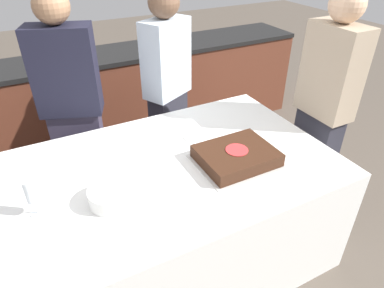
% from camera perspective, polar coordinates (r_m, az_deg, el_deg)
% --- Properties ---
extents(ground_plane, '(14.00, 14.00, 0.00)m').
position_cam_1_polar(ground_plane, '(2.48, -4.55, -18.39)').
color(ground_plane, brown).
extents(back_counter, '(4.40, 0.58, 0.92)m').
position_cam_1_polar(back_counter, '(3.50, -16.06, 6.68)').
color(back_counter, '#5B2D1E').
rests_on(back_counter, ground_plane).
extents(dining_table, '(2.03, 1.19, 0.77)m').
position_cam_1_polar(dining_table, '(2.20, -5.00, -12.09)').
color(dining_table, silver).
rests_on(dining_table, ground_plane).
extents(cake, '(0.46, 0.38, 0.08)m').
position_cam_1_polar(cake, '(1.98, 7.41, -1.98)').
color(cake, '#B7B2AD').
rests_on(cake, dining_table).
extents(plate_stack, '(0.22, 0.22, 0.08)m').
position_cam_1_polar(plate_stack, '(1.74, -13.33, -8.37)').
color(plate_stack, white).
rests_on(plate_stack, dining_table).
extents(wine_glass, '(0.07, 0.07, 0.20)m').
position_cam_1_polar(wine_glass, '(1.74, -25.23, -7.25)').
color(wine_glass, white).
rests_on(wine_glass, dining_table).
extents(side_plate_near_cake, '(0.20, 0.20, 0.00)m').
position_cam_1_polar(side_plate_near_cake, '(2.22, 1.17, 1.37)').
color(side_plate_near_cake, white).
rests_on(side_plate_near_cake, dining_table).
extents(person_cutting_cake, '(0.41, 0.34, 1.60)m').
position_cam_1_polar(person_cutting_cake, '(2.70, -4.11, 8.95)').
color(person_cutting_cake, '#282833').
rests_on(person_cutting_cake, ground_plane).
extents(person_seated_right, '(0.22, 0.38, 1.64)m').
position_cam_1_polar(person_seated_right, '(2.54, 21.05, 5.66)').
color(person_seated_right, '#282833').
rests_on(person_seated_right, ground_plane).
extents(person_standing_back, '(0.45, 0.33, 1.64)m').
position_cam_1_polar(person_standing_back, '(2.53, -19.27, 5.65)').
color(person_standing_back, '#383347').
rests_on(person_standing_back, ground_plane).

